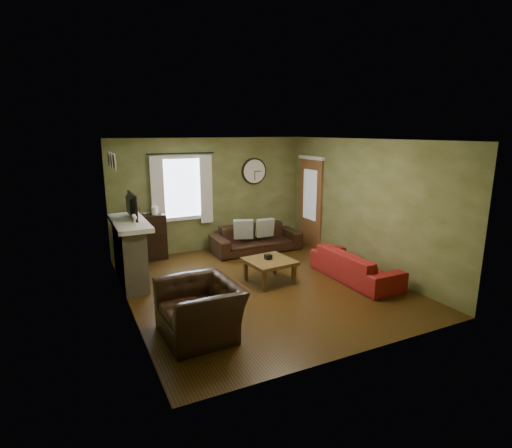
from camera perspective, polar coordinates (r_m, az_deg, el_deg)
name	(u,v)px	position (r m, az deg, el deg)	size (l,w,h in m)	color
floor	(261,285)	(7.37, 0.67, -8.69)	(4.60, 5.20, 0.00)	#38240B
ceiling	(261,140)	(6.85, 0.73, 11.95)	(4.60, 5.20, 0.00)	white
wall_left	(125,229)	(6.33, -18.26, -0.69)	(0.00, 5.20, 2.60)	#636837
wall_right	(364,205)	(8.27, 15.12, 2.64)	(0.00, 5.20, 2.60)	#636837
wall_back	(211,195)	(9.36, -6.47, 4.19)	(4.60, 0.00, 2.60)	#636837
wall_front	(359,256)	(4.89, 14.51, -4.46)	(4.60, 0.00, 2.60)	#636837
fireplace	(130,254)	(7.65, -17.59, -4.14)	(0.40, 1.40, 1.10)	gray
firebox	(141,266)	(7.76, -16.07, -5.75)	(0.04, 0.60, 0.55)	black
mantel	(129,223)	(7.51, -17.67, 0.19)	(0.58, 1.60, 0.08)	white
tv	(128,209)	(7.62, -17.80, 2.01)	(0.60, 0.08, 0.35)	black
tv_screen	(132,206)	(7.62, -17.24, 2.48)	(0.02, 0.62, 0.36)	#994C3F
medallion_left	(114,162)	(6.98, -19.59, 8.35)	(0.28, 0.28, 0.03)	white
medallion_mid	(112,161)	(7.33, -19.91, 8.52)	(0.28, 0.28, 0.03)	white
medallion_right	(109,159)	(7.68, -20.21, 8.67)	(0.28, 0.28, 0.03)	white
window_pane	(181,188)	(9.10, -10.63, 5.07)	(1.00, 0.02, 1.30)	silver
curtain_rod	(181,153)	(8.93, -10.66, 9.89)	(0.03, 0.03, 1.50)	black
curtain_left	(158,192)	(8.88, -13.87, 4.39)	(0.28, 0.04, 1.55)	silver
curtain_right	(206,189)	(9.17, -7.13, 4.94)	(0.28, 0.04, 1.55)	silver
wall_clock	(254,171)	(9.67, -0.24, 7.55)	(0.64, 0.06, 0.64)	white
door	(310,203)	(9.74, 7.79, 3.01)	(0.05, 0.90, 2.10)	brown
bookshelf	(146,238)	(8.94, -15.41, -1.89)	(0.84, 0.36, 0.99)	black
book	(141,215)	(9.01, -16.12, 1.21)	(0.17, 0.23, 0.02)	brown
sofa_brown	(256,238)	(9.30, 0.03, -2.08)	(2.07, 0.81, 0.60)	black
pillow_left	(243,229)	(9.14, -1.81, -0.75)	(0.45, 0.13, 0.45)	#929990
pillow_right	(265,228)	(9.28, 1.30, -0.53)	(0.42, 0.13, 0.42)	#929990
sofa_red	(355,265)	(7.77, 13.98, -5.74)	(1.91, 0.75, 0.56)	maroon
armchair	(200,309)	(5.62, -8.01, -12.00)	(1.13, 0.99, 0.73)	black
coffee_table	(269,271)	(7.45, 1.93, -6.70)	(0.81, 0.81, 0.43)	brown
tissue_box	(268,261)	(7.41, 1.74, -5.28)	(0.11, 0.11, 0.09)	black
wine_glass_a	(135,222)	(6.93, -16.87, 0.34)	(0.07, 0.07, 0.19)	white
wine_glass_b	(134,220)	(7.04, -17.02, 0.56)	(0.07, 0.07, 0.20)	white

